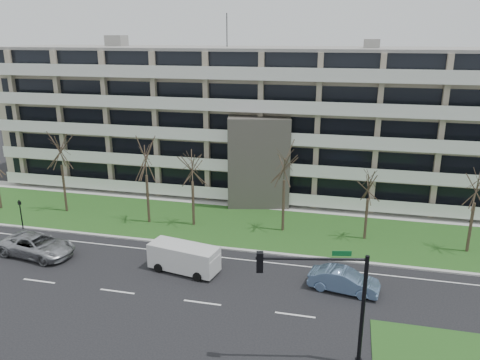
% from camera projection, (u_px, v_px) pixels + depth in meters
% --- Properties ---
extents(ground, '(160.00, 160.00, 0.00)m').
position_uv_depth(ground, '(202.00, 303.00, 30.14)').
color(ground, black).
rests_on(ground, ground).
extents(grass_verge, '(90.00, 10.00, 0.06)m').
position_uv_depth(grass_verge, '(246.00, 226.00, 42.21)').
color(grass_verge, '#24511B').
rests_on(grass_verge, ground).
extents(curb, '(90.00, 0.35, 0.12)m').
position_uv_depth(curb, '(233.00, 249.00, 37.56)').
color(curb, '#B2B2AD').
rests_on(curb, ground).
extents(sidewalk, '(90.00, 2.00, 0.08)m').
position_uv_depth(sidewalk, '(258.00, 205.00, 47.32)').
color(sidewalk, '#B2B2AD').
rests_on(sidewalk, ground).
extents(grass_median, '(7.00, 5.00, 0.06)m').
position_uv_depth(grass_median, '(439.00, 355.00, 25.18)').
color(grass_median, '#24511B').
rests_on(grass_median, ground).
extents(lane_edge_line, '(90.00, 0.12, 0.01)m').
position_uv_depth(lane_edge_line, '(228.00, 258.00, 36.18)').
color(lane_edge_line, white).
rests_on(lane_edge_line, ground).
extents(apartment_building, '(60.50, 15.10, 18.75)m').
position_uv_depth(apartment_building, '(271.00, 120.00, 51.41)').
color(apartment_building, tan).
rests_on(apartment_building, ground).
extents(silver_pickup, '(6.38, 3.61, 1.68)m').
position_uv_depth(silver_pickup, '(37.00, 245.00, 36.40)').
color(silver_pickup, '#A1A2A8').
rests_on(silver_pickup, ground).
extents(blue_sedan, '(4.88, 2.37, 1.54)m').
position_uv_depth(blue_sedan, '(344.00, 280.00, 31.35)').
color(blue_sedan, '#6D8EBD').
rests_on(blue_sedan, ground).
extents(white_van, '(5.40, 2.81, 1.99)m').
position_uv_depth(white_van, '(185.00, 256.00, 33.88)').
color(white_van, silver).
rests_on(white_van, ground).
extents(traffic_signal, '(5.53, 1.43, 6.51)m').
position_uv_depth(traffic_signal, '(327.00, 293.00, 23.33)').
color(traffic_signal, black).
rests_on(traffic_signal, ground).
extents(pedestrian_signal, '(0.31, 0.28, 2.71)m').
position_uv_depth(pedestrian_signal, '(21.00, 211.00, 41.16)').
color(pedestrian_signal, black).
rests_on(pedestrian_signal, ground).
extents(tree_1, '(4.19, 4.19, 8.37)m').
position_uv_depth(tree_1, '(59.00, 146.00, 43.87)').
color(tree_1, '#382B21').
rests_on(tree_1, ground).
extents(tree_2, '(4.06, 4.06, 8.11)m').
position_uv_depth(tree_2, '(145.00, 156.00, 41.23)').
color(tree_2, '#382B21').
rests_on(tree_2, ground).
extents(tree_3, '(3.69, 3.69, 7.38)m').
position_uv_depth(tree_3, '(192.00, 164.00, 40.76)').
color(tree_3, '#382B21').
rests_on(tree_3, ground).
extents(tree_4, '(4.16, 4.16, 8.33)m').
position_uv_depth(tree_4, '(285.00, 160.00, 39.33)').
color(tree_4, '#382B21').
rests_on(tree_4, ground).
extents(tree_5, '(3.21, 3.21, 6.43)m').
position_uv_depth(tree_5, '(369.00, 183.00, 38.10)').
color(tree_5, '#382B21').
rests_on(tree_5, ground).
extents(tree_6, '(3.70, 3.70, 7.40)m').
position_uv_depth(tree_6, '(477.00, 183.00, 35.53)').
color(tree_6, '#382B21').
rests_on(tree_6, ground).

